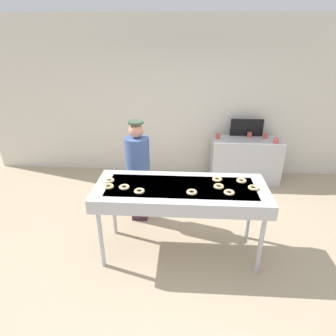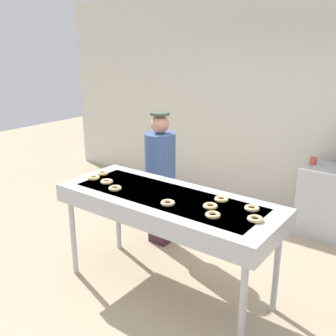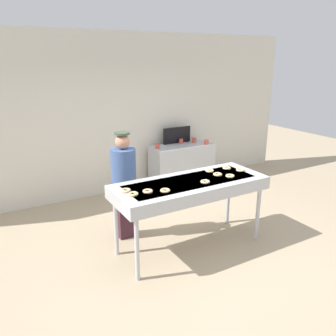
# 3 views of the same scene
# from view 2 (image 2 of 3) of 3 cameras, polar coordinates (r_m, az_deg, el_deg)

# --- Properties ---
(ground_plane) EXTENTS (16.00, 16.00, 0.00)m
(ground_plane) POSITION_cam_2_polar(r_m,az_deg,el_deg) (3.98, -0.17, -17.50)
(ground_plane) COLOR tan
(back_wall) EXTENTS (8.00, 0.12, 3.03)m
(back_wall) POSITION_cam_2_polar(r_m,az_deg,el_deg) (5.60, 16.11, 9.07)
(back_wall) COLOR silver
(back_wall) RESTS_ON ground
(fryer_conveyor) EXTENTS (2.10, 0.82, 0.99)m
(fryer_conveyor) POSITION_cam_2_polar(r_m,az_deg,el_deg) (3.54, -0.18, -5.46)
(fryer_conveyor) COLOR #B7BABF
(fryer_conveyor) RESTS_ON ground
(plain_donut_0) EXTENTS (0.16, 0.16, 0.03)m
(plain_donut_0) POSITION_cam_2_polar(r_m,az_deg,el_deg) (3.99, -10.92, -1.40)
(plain_donut_0) COLOR #F1D184
(plain_donut_0) RESTS_ON fryer_conveyor
(plain_donut_1) EXTENTS (0.17, 0.17, 0.03)m
(plain_donut_1) POSITION_cam_2_polar(r_m,az_deg,el_deg) (3.67, -7.83, -2.98)
(plain_donut_1) COLOR #E9C788
(plain_donut_1) RESTS_ON fryer_conveyor
(plain_donut_2) EXTENTS (0.16, 0.16, 0.03)m
(plain_donut_2) POSITION_cam_2_polar(r_m,az_deg,el_deg) (3.86, -9.04, -1.99)
(plain_donut_2) COLOR #F7CD93
(plain_donut_2) RESTS_ON fryer_conveyor
(plain_donut_3) EXTENTS (0.17, 0.17, 0.03)m
(plain_donut_3) POSITION_cam_2_polar(r_m,az_deg,el_deg) (3.28, 12.29, -5.82)
(plain_donut_3) COLOR #F4CB8C
(plain_donut_3) RESTS_ON fryer_conveyor
(plain_donut_4) EXTENTS (0.16, 0.16, 0.03)m
(plain_donut_4) POSITION_cam_2_polar(r_m,az_deg,el_deg) (3.42, 7.89, -4.58)
(plain_donut_4) COLOR #F3CD87
(plain_donut_4) RESTS_ON fryer_conveyor
(plain_donut_5) EXTENTS (0.17, 0.17, 0.03)m
(plain_donut_5) POSITION_cam_2_polar(r_m,az_deg,el_deg) (3.31, -0.03, -5.18)
(plain_donut_5) COLOR #EFC58F
(plain_donut_5) RESTS_ON fryer_conveyor
(plain_donut_6) EXTENTS (0.16, 0.16, 0.03)m
(plain_donut_6) POSITION_cam_2_polar(r_m,az_deg,el_deg) (4.11, -9.63, -0.76)
(plain_donut_6) COLOR beige
(plain_donut_6) RESTS_ON fryer_conveyor
(plain_donut_7) EXTENTS (0.16, 0.16, 0.03)m
(plain_donut_7) POSITION_cam_2_polar(r_m,az_deg,el_deg) (3.11, 6.64, -6.90)
(plain_donut_7) COLOR #F5C78A
(plain_donut_7) RESTS_ON fryer_conveyor
(plain_donut_8) EXTENTS (0.17, 0.17, 0.03)m
(plain_donut_8) POSITION_cam_2_polar(r_m,az_deg,el_deg) (3.27, 6.28, -5.61)
(plain_donut_8) COLOR #F6C584
(plain_donut_8) RESTS_ON fryer_conveyor
(plain_donut_9) EXTENTS (0.16, 0.16, 0.03)m
(plain_donut_9) POSITION_cam_2_polar(r_m,az_deg,el_deg) (3.09, 12.75, -7.35)
(plain_donut_9) COLOR #E7D287
(plain_donut_9) RESTS_ON fryer_conveyor
(worker_baker) EXTENTS (0.35, 0.35, 1.59)m
(worker_baker) POSITION_cam_2_polar(r_m,az_deg,el_deg) (4.45, -1.17, -0.43)
(worker_baker) COLOR #3F1F2C
(worker_baker) RESTS_ON ground
(paper_cup_0) EXTENTS (0.09, 0.09, 0.09)m
(paper_cup_0) POSITION_cam_2_polar(r_m,az_deg,el_deg) (5.12, 20.64, 1.01)
(paper_cup_0) COLOR #CC4C3F
(paper_cup_0) RESTS_ON prep_counter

